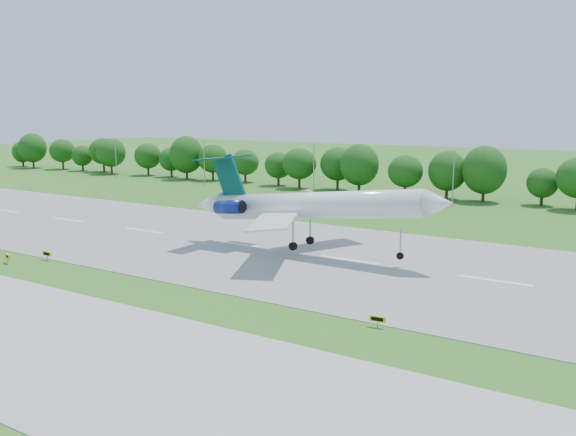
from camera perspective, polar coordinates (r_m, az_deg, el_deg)
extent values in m
plane|color=#266219|center=(82.57, -15.42, -5.27)|extent=(600.00, 600.00, 0.00)
cube|color=gray|center=(100.29, -4.68, -2.31)|extent=(400.00, 45.00, 0.08)
cylinder|color=#382314|center=(247.69, -21.04, 4.60)|extent=(0.70, 0.70, 3.60)
sphere|color=#0E390E|center=(247.40, -21.10, 5.61)|extent=(8.40, 8.40, 8.40)
cylinder|color=#382314|center=(216.61, -14.80, 4.29)|extent=(0.70, 0.70, 3.60)
sphere|color=#0E390E|center=(216.27, -14.85, 5.45)|extent=(8.40, 8.40, 8.40)
cylinder|color=#382314|center=(188.92, -6.61, 3.81)|extent=(0.70, 0.70, 3.60)
sphere|color=#0E390E|center=(188.53, -6.64, 5.14)|extent=(8.40, 8.40, 8.40)
cylinder|color=#382314|center=(166.32, 4.07, 3.06)|extent=(0.70, 0.70, 3.60)
sphere|color=#0E390E|center=(165.87, 4.08, 4.57)|extent=(8.40, 8.40, 8.40)
cylinder|color=#382314|center=(151.10, 17.44, 1.98)|extent=(0.70, 0.70, 3.60)
sphere|color=#0E390E|center=(150.61, 17.52, 3.64)|extent=(8.40, 8.40, 8.40)
cylinder|color=gray|center=(202.20, -15.04, 5.11)|extent=(0.24, 0.24, 12.00)
cube|color=gray|center=(201.85, -15.12, 6.84)|extent=(0.90, 0.25, 0.18)
cylinder|color=gray|center=(177.72, -7.46, 4.79)|extent=(0.24, 0.24, 12.00)
cube|color=gray|center=(177.32, -7.50, 6.75)|extent=(0.90, 0.25, 0.18)
cylinder|color=gray|center=(157.26, 2.30, 4.24)|extent=(0.24, 0.24, 12.00)
cube|color=gray|center=(156.81, 2.32, 6.46)|extent=(0.90, 0.25, 0.18)
cylinder|color=gray|center=(142.59, 14.48, 3.39)|extent=(0.24, 0.24, 12.00)
cube|color=gray|center=(142.09, 14.58, 5.83)|extent=(0.90, 0.25, 0.18)
cylinder|color=white|center=(91.03, 2.41, 1.12)|extent=(32.97, 4.29, 6.92)
cone|color=white|center=(83.33, 13.27, 1.28)|extent=(3.89, 3.87, 4.13)
cone|color=white|center=(101.92, -6.87, 1.19)|extent=(5.63, 3.90, 4.30)
cube|color=white|center=(85.84, -1.28, -0.25)|extent=(11.08, 15.13, 0.79)
cube|color=white|center=(98.75, 3.64, 1.03)|extent=(10.78, 15.16, 0.79)
cube|color=#053C3A|center=(99.08, -5.26, 3.57)|extent=(6.01, 0.63, 7.48)
cube|color=#053C3A|center=(99.47, -5.78, 5.35)|extent=(3.65, 10.41, 0.57)
cylinder|color=navy|center=(96.04, -5.22, 0.98)|extent=(4.79, 2.14, 2.50)
cylinder|color=navy|center=(100.54, -3.25, 1.39)|extent=(4.79, 2.14, 2.50)
cylinder|color=gray|center=(86.02, 9.97, -2.10)|extent=(0.22, 0.22, 3.82)
cylinder|color=black|center=(86.42, 9.93, -3.34)|extent=(0.99, 0.34, 0.98)
cylinder|color=gray|center=(90.75, 0.45, -1.34)|extent=(0.26, 0.26, 3.82)
cylinder|color=black|center=(91.13, 0.44, -2.52)|extent=(1.21, 0.51, 1.20)
cylinder|color=gray|center=(94.78, 1.98, -0.88)|extent=(0.26, 0.26, 3.82)
cylinder|color=black|center=(95.15, 1.97, -2.01)|extent=(1.21, 0.51, 1.20)
cube|color=gray|center=(95.64, -23.63, -3.47)|extent=(0.15, 0.15, 0.80)
cube|color=yellow|center=(95.52, -23.66, -3.14)|extent=(1.79, 0.82, 0.63)
cube|color=black|center=(95.49, -23.73, -3.14)|extent=(1.30, 0.49, 0.40)
cube|color=gray|center=(95.43, -20.61, -3.31)|extent=(0.11, 0.11, 0.78)
cube|color=yellow|center=(95.31, -20.63, -2.98)|extent=(1.79, 0.23, 0.61)
cube|color=black|center=(95.24, -20.69, -3.00)|extent=(1.34, 0.04, 0.39)
cube|color=gray|center=(63.07, 7.97, -9.31)|extent=(0.11, 0.11, 0.71)
cube|color=yellow|center=(62.91, 7.98, -8.87)|extent=(1.64, 0.33, 0.56)
cube|color=black|center=(62.81, 7.94, -8.90)|extent=(1.22, 0.13, 0.36)
imported|color=silver|center=(158.93, 1.76, 2.33)|extent=(3.62, 1.68, 1.15)
imported|color=white|center=(152.38, 0.01, 2.02)|extent=(3.63, 2.40, 1.15)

